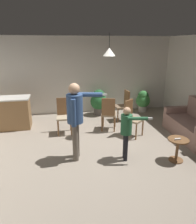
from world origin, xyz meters
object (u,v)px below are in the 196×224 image
at_px(person_child, 127,128).
at_px(potted_plant_by_wall, 99,101).
at_px(couch_floral, 194,126).
at_px(potted_plant_corner, 143,100).
at_px(dining_chair_near_wall, 109,113).
at_px(person_adult, 76,114).
at_px(kitchen_counter, 9,113).
at_px(spare_remote_on_table, 178,139).
at_px(dining_chair_spare, 132,117).
at_px(dining_chair_centre_back, 64,114).
at_px(dining_chair_by_counter, 123,104).
at_px(side_table_by_couch, 177,147).

distance_m(person_child, potted_plant_by_wall, 3.14).
xyz_separation_m(couch_floral, potted_plant_corner, (-0.47, 2.43, 0.10)).
xyz_separation_m(couch_floral, dining_chair_near_wall, (-2.16, 0.93, 0.21)).
relative_size(person_adult, dining_chair_near_wall, 1.70).
distance_m(couch_floral, potted_plant_by_wall, 3.23).
relative_size(kitchen_counter, spare_remote_on_table, 9.69).
distance_m(dining_chair_spare, potted_plant_by_wall, 2.01).
bearing_deg(dining_chair_centre_back, dining_chair_near_wall, 176.33).
xyz_separation_m(dining_chair_near_wall, dining_chair_spare, (0.54, -0.47, 0.00)).
bearing_deg(person_child, dining_chair_near_wall, -170.20).
bearing_deg(kitchen_counter, dining_chair_centre_back, -21.76).
distance_m(dining_chair_by_counter, spare_remote_on_table, 2.75).
bearing_deg(side_table_by_couch, person_child, 164.90).
height_order(person_adult, dining_chair_spare, person_adult).
relative_size(person_child, dining_chair_centre_back, 1.21).
bearing_deg(person_adult, potted_plant_by_wall, 172.70).
xyz_separation_m(dining_chair_spare, potted_plant_by_wall, (-0.53, 1.94, -0.04)).
distance_m(person_child, dining_chair_centre_back, 2.17).
relative_size(kitchen_counter, person_adult, 0.74).
bearing_deg(couch_floral, person_adult, 101.49).
relative_size(dining_chair_by_counter, potted_plant_corner, 1.26).
height_order(person_adult, person_child, person_adult).
distance_m(kitchen_counter, potted_plant_corner, 4.63).
height_order(side_table_by_couch, dining_chair_spare, dining_chair_spare).
bearing_deg(potted_plant_corner, couch_floral, -79.12).
bearing_deg(spare_remote_on_table, person_adult, 164.68).
height_order(side_table_by_couch, potted_plant_corner, potted_plant_corner).
bearing_deg(person_adult, potted_plant_corner, 149.74).
bearing_deg(dining_chair_by_counter, kitchen_counter, 85.61).
xyz_separation_m(dining_chair_by_counter, dining_chair_centre_back, (-1.96, -0.65, 0.00)).
distance_m(side_table_by_couch, spare_remote_on_table, 0.22).
height_order(dining_chair_centre_back, potted_plant_corner, dining_chair_centre_back).
bearing_deg(spare_remote_on_table, person_child, 162.61).
relative_size(dining_chair_near_wall, potted_plant_corner, 1.26).
relative_size(kitchen_counter, potted_plant_by_wall, 1.38).
xyz_separation_m(kitchen_counter, potted_plant_by_wall, (2.88, 0.73, 0.03)).
xyz_separation_m(dining_chair_centre_back, potted_plant_by_wall, (1.28, 1.37, -0.04)).
distance_m(dining_chair_by_counter, dining_chair_spare, 1.22).
bearing_deg(dining_chair_by_counter, person_adult, 136.27).
bearing_deg(side_table_by_couch, dining_chair_near_wall, 118.25).
relative_size(dining_chair_near_wall, potted_plant_by_wall, 1.09).
relative_size(couch_floral, kitchen_counter, 1.46).
distance_m(dining_chair_by_counter, potted_plant_by_wall, 0.99).
relative_size(kitchen_counter, person_child, 1.04).
bearing_deg(side_table_by_couch, dining_chair_by_counter, 97.57).
distance_m(couch_floral, spare_remote_on_table, 1.58).
distance_m(kitchen_counter, dining_chair_centre_back, 1.72).
bearing_deg(spare_remote_on_table, side_table_by_couch, 39.29).
height_order(dining_chair_centre_back, spare_remote_on_table, dining_chair_centre_back).
bearing_deg(kitchen_counter, person_child, -40.09).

